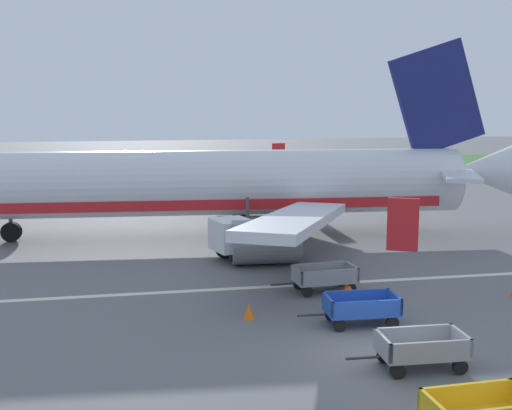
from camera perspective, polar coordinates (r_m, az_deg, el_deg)
The scene contains 10 objects.
ground_plane at distance 21.09m, azimuth 10.81°, elevation -12.68°, with size 220.00×220.00×0.00m, color slate.
grass_strip at distance 72.71m, azimuth -4.91°, elevation 3.04°, with size 220.00×28.00×0.06m, color #3D7033.
apron_stripe at distance 28.08m, azimuth 4.94°, elevation -6.95°, with size 120.00×0.36×0.01m, color silver.
airplane at distance 37.10m, azimuth -3.35°, elevation 1.83°, with size 37.66×30.25×11.34m.
baggage_cart_second_in_row at distance 20.05m, azimuth 14.31°, elevation -12.14°, with size 3.57×1.48×1.07m.
baggage_cart_third_in_row at distance 23.29m, azimuth 9.21°, elevation -8.93°, with size 3.58×1.50×1.07m.
baggage_cart_fourth_in_row at distance 26.98m, azimuth 6.00°, elevation -6.33°, with size 3.59×1.56×1.07m.
service_truck_beside_carts at distance 31.78m, azimuth -1.35°, elevation -2.97°, with size 4.74×3.07×2.10m.
traffic_cone_near_plane at distance 23.71m, azimuth -0.62°, elevation -9.29°, with size 0.43×0.43×0.57m, color orange.
traffic_cone_by_carts at distance 26.88m, azimuth 8.05°, elevation -6.99°, with size 0.53×0.53×0.70m, color orange.
Camera 1 is at (-7.39, -18.15, 7.80)m, focal length 45.59 mm.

